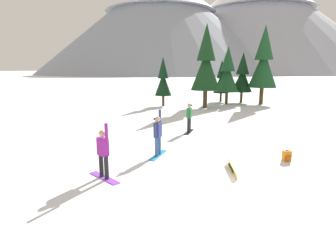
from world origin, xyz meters
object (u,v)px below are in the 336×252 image
object	(u,v)px
pine_tree_broad	(228,73)
pine_tree_twin	(264,62)
pine_tree_tall	(242,76)
loose_snowboard_far_spare	(232,168)
backpack_orange	(287,156)
snowboarder_midground	(158,135)
snowboarder_background	(189,117)
snowboarder_foreground	(103,152)
pine_tree_young	(206,63)
pine_tree_short	(221,79)
pine_tree_leaning	(163,80)

from	to	relation	value
pine_tree_broad	pine_tree_twin	xyz separation A→B (m)	(3.30, 1.66, 1.13)
pine_tree_broad	pine_tree_tall	xyz separation A→B (m)	(1.10, 2.05, -0.31)
loose_snowboard_far_spare	backpack_orange	xyz separation A→B (m)	(1.71, 2.18, 0.08)
loose_snowboard_far_spare	backpack_orange	bearing A→B (deg)	51.96
snowboarder_midground	snowboarder_background	distance (m)	4.82
snowboarder_foreground	pine_tree_twin	xyz separation A→B (m)	(1.32, 23.51, 3.50)
pine_tree_young	pine_tree_twin	xyz separation A→B (m)	(4.32, 5.46, 0.16)
pine_tree_broad	pine_tree_young	bearing A→B (deg)	-105.12
loose_snowboard_far_spare	pine_tree_short	size ratio (longest dim) A/B	0.35
pine_tree_leaning	pine_tree_tall	size ratio (longest dim) A/B	0.89
snowboarder_midground	loose_snowboard_far_spare	xyz separation A→B (m)	(3.37, -0.34, -0.81)
loose_snowboard_far_spare	pine_tree_leaning	bearing A→B (deg)	126.91
snowboarder_midground	pine_tree_broad	distance (m)	19.06
loose_snowboard_far_spare	pine_tree_young	xyz separation A→B (m)	(-6.75, 15.32, 4.14)
loose_snowboard_far_spare	pine_tree_short	xyz separation A→B (m)	(-6.87, 20.80, 2.42)
snowboarder_foreground	pine_tree_broad	bearing A→B (deg)	95.15
snowboarder_foreground	snowboarder_background	distance (m)	7.86
snowboarder_midground	loose_snowboard_far_spare	size ratio (longest dim) A/B	1.24
pine_tree_twin	backpack_orange	bearing A→B (deg)	-77.46
pine_tree_twin	snowboarder_midground	bearing A→B (deg)	-92.63
pine_tree_broad	pine_tree_leaning	bearing A→B (deg)	-139.31
snowboarder_background	pine_tree_leaning	distance (m)	11.91
loose_snowboard_far_spare	pine_tree_tall	size ratio (longest dim) A/B	0.29
snowboarder_foreground	backpack_orange	size ratio (longest dim) A/B	4.21
pine_tree_short	pine_tree_tall	size ratio (longest dim) A/B	0.85
loose_snowboard_far_spare	pine_tree_broad	bearing A→B (deg)	106.67
loose_snowboard_far_spare	pine_tree_leaning	world-z (taller)	pine_tree_leaning
loose_snowboard_far_spare	pine_tree_broad	world-z (taller)	pine_tree_broad
snowboarder_foreground	snowboarder_midground	world-z (taller)	snowboarder_midground
snowboarder_foreground	loose_snowboard_far_spare	world-z (taller)	snowboarder_foreground
loose_snowboard_far_spare	pine_tree_tall	xyz separation A→B (m)	(-4.62, 21.17, 2.86)
snowboarder_midground	pine_tree_short	xyz separation A→B (m)	(-3.50, 20.45, 1.61)
pine_tree_leaning	pine_tree_broad	size ratio (longest dim) A/B	0.81
snowboarder_midground	pine_tree_broad	world-z (taller)	pine_tree_broad
backpack_orange	pine_tree_young	size ratio (longest dim) A/B	0.06
backpack_orange	pine_tree_twin	xyz separation A→B (m)	(-4.14, 18.60, 4.22)
snowboarder_background	snowboarder_foreground	bearing A→B (deg)	-88.40
pine_tree_young	pine_tree_leaning	xyz separation A→B (m)	(-4.22, -0.72, -1.61)
snowboarder_midground	snowboarder_background	bearing A→B (deg)	97.20
pine_tree_young	pine_tree_tall	xyz separation A→B (m)	(2.13, 5.84, -1.28)
pine_tree_twin	loose_snowboard_far_spare	bearing A→B (deg)	-83.33
pine_tree_short	snowboarder_foreground	bearing A→B (deg)	-82.46
snowboarder_midground	pine_tree_young	world-z (taller)	pine_tree_young
pine_tree_young	pine_tree_short	distance (m)	5.74
snowboarder_midground	pine_tree_broad	size ratio (longest dim) A/B	0.33
backpack_orange	pine_tree_leaning	xyz separation A→B (m)	(-12.68, 12.42, 2.45)
snowboarder_midground	pine_tree_leaning	size ratio (longest dim) A/B	0.41
loose_snowboard_far_spare	pine_tree_twin	size ratio (longest dim) A/B	0.20
snowboarder_foreground	pine_tree_broad	size ratio (longest dim) A/B	0.33
pine_tree_tall	snowboarder_background	bearing A→B (deg)	-87.67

